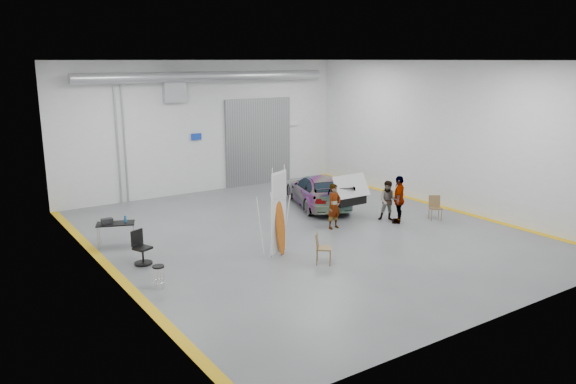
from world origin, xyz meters
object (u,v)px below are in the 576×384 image
folding_chair_near (323,254)px  person_b (388,201)px  office_chair (142,249)px  sedan_car (318,191)px  person_a (334,206)px  folding_chair_far (435,213)px  work_table (113,223)px  surfboard_display (278,220)px  shop_stool (159,277)px  person_c (399,199)px

folding_chair_near → person_b: bearing=-23.8°
folding_chair_near → office_chair: 5.48m
folding_chair_near → sedan_car: bearing=5.1°
person_a → person_b: (2.36, -0.35, -0.06)m
folding_chair_near → folding_chair_far: bearing=-37.2°
office_chair → folding_chair_near: bearing=-56.6°
sedan_car → person_a: size_ratio=2.74×
sedan_car → person_b: (0.95, -3.21, 0.11)m
person_a → office_chair: person_a is taller
sedan_car → person_a: 3.20m
folding_chair_far → sedan_car: bearing=153.4°
folding_chair_far → work_table: size_ratio=0.68×
folding_chair_near → folding_chair_far: size_ratio=1.05×
folding_chair_near → work_table: size_ratio=0.72×
sedan_car → work_table: (-8.69, -0.34, 0.10)m
folding_chair_far → surfboard_display: bearing=-147.4°
person_a → shop_stool: bearing=-174.2°
sedan_car → office_chair: 8.87m
surfboard_display → folding_chair_near: size_ratio=2.95×
person_c → surfboard_display: bearing=-34.7°
person_c → sedan_car: bearing=-113.9°
person_a → work_table: bearing=153.3°
folding_chair_near → shop_stool: bearing=119.6°
person_c → surfboard_display: size_ratio=0.64×
person_a → folding_chair_near: size_ratio=1.73×
folding_chair_near → shop_stool: size_ratio=1.47×
sedan_car → surfboard_display: surfboard_display is taller
sedan_car → shop_stool: sedan_car is taller
surfboard_display → person_b: bearing=-13.9°
person_b → work_table: size_ratio=1.15×
folding_chair_far → shop_stool: size_ratio=1.40×
office_chair → sedan_car: bearing=-6.4°
folding_chair_far → shop_stool: bearing=-145.3°
person_a → sedan_car: bearing=56.1°
person_c → work_table: (-9.75, 3.30, -0.14)m
person_c → surfboard_display: (-5.78, -0.55, 0.25)m
sedan_car → shop_stool: size_ratio=6.93×
work_table → person_b: bearing=-16.6°
sedan_car → shop_stool: 9.94m
surfboard_display → office_chair: surfboard_display is taller
surfboard_display → work_table: (-3.97, 3.85, -0.39)m
person_c → office_chair: (-9.57, 1.13, -0.46)m
sedan_car → office_chair: size_ratio=4.45×
person_c → office_chair: person_c is taller
person_a → work_table: (-7.27, 2.52, -0.07)m
person_a → surfboard_display: (-3.31, -1.33, 0.32)m
sedan_car → surfboard_display: size_ratio=1.60×
folding_chair_near → shop_stool: folding_chair_near is taller
folding_chair_far → folding_chair_near: bearing=-135.5°
surfboard_display → folding_chair_near: 1.78m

